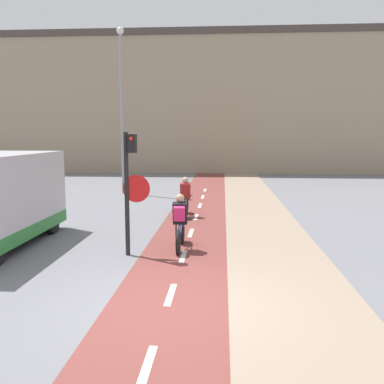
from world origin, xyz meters
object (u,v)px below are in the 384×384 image
traffic_light_pole (130,180)px  street_lamp_far (122,96)px  cyclist_far (185,199)px  cyclist_near (180,223)px

traffic_light_pole → street_lamp_far: size_ratio=0.37×
street_lamp_far → cyclist_far: street_lamp_far is taller
street_lamp_far → cyclist_far: size_ratio=4.94×
traffic_light_pole → street_lamp_far: 11.75m
traffic_light_pole → street_lamp_far: (-2.78, 11.02, 2.97)m
traffic_light_pole → cyclist_near: traffic_light_pole is taller
traffic_light_pole → cyclist_far: 5.27m
cyclist_far → street_lamp_far: bearing=121.6°
traffic_light_pole → cyclist_far: traffic_light_pole is taller
cyclist_near → street_lamp_far: bearing=110.6°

